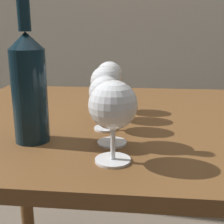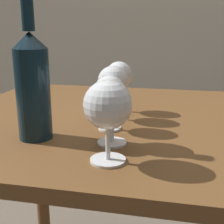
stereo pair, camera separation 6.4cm
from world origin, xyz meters
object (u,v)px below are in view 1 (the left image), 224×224
wine_glass_rose (105,93)px  wine_glass_pinot (109,76)px  wine_glass_amber (113,106)px  wine_glass_chardonnay (112,101)px  wine_bottle (29,85)px  wine_glass_white (106,83)px

wine_glass_rose → wine_glass_pinot: 0.17m
wine_glass_amber → wine_glass_chardonnay: 0.09m
wine_glass_chardonnay → wine_glass_rose: bearing=105.4°
wine_glass_amber → wine_bottle: size_ratio=0.48×
wine_glass_pinot → wine_bottle: wine_bottle is taller
wine_glass_chardonnay → wine_glass_white: wine_glass_white is taller
wine_glass_white → wine_glass_pinot: (0.00, 0.08, 0.00)m
wine_glass_amber → wine_glass_pinot: wine_glass_amber is taller
wine_glass_chardonnay → wine_bottle: size_ratio=0.42×
wine_glass_white → wine_bottle: (-0.14, -0.18, 0.02)m
wine_glass_chardonnay → wine_glass_amber: bearing=-83.1°
wine_glass_amber → wine_glass_white: wine_glass_amber is taller
wine_glass_chardonnay → wine_bottle: bearing=179.6°
wine_glass_chardonnay → wine_glass_pinot: 0.27m
wine_glass_chardonnay → wine_glass_white: size_ratio=0.95×
wine_glass_chardonnay → wine_glass_rose: (-0.03, 0.09, -0.00)m
wine_glass_amber → wine_glass_white: (-0.05, 0.27, -0.01)m
wine_glass_amber → wine_glass_chardonnay: (-0.01, 0.09, -0.01)m
wine_glass_rose → wine_glass_white: (-0.01, 0.09, 0.01)m
wine_glass_rose → wine_bottle: wine_bottle is taller
wine_glass_rose → wine_glass_white: size_ratio=0.92×
wine_bottle → wine_glass_chardonnay: bearing=-0.4°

